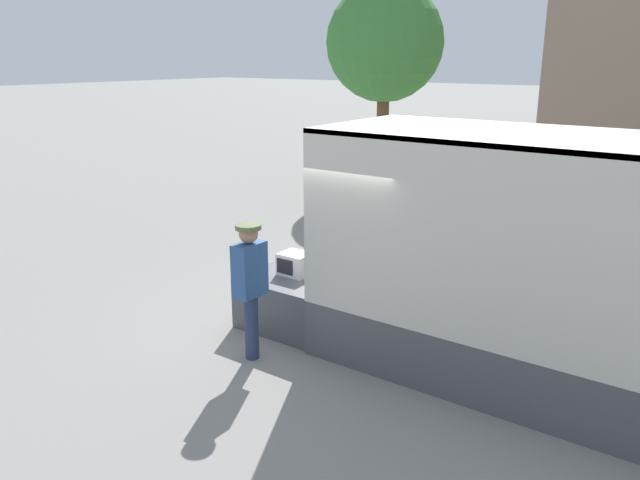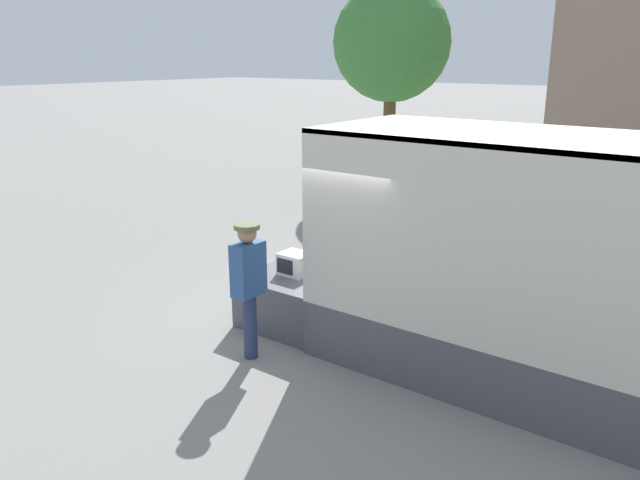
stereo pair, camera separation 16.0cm
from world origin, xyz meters
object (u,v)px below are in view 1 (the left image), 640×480
(street_tree, at_px, (385,43))
(worker_person, at_px, (250,277))
(microwave, at_px, (295,264))
(portable_generator, at_px, (333,249))

(street_tree, bearing_deg, worker_person, -68.03)
(microwave, distance_m, worker_person, 1.28)
(portable_generator, distance_m, worker_person, 1.99)
(worker_person, relative_size, street_tree, 0.31)
(portable_generator, bearing_deg, microwave, -102.40)
(street_tree, bearing_deg, portable_generator, -64.11)
(portable_generator, height_order, worker_person, worker_person)
(microwave, height_order, street_tree, street_tree)
(microwave, bearing_deg, portable_generator, 77.60)
(portable_generator, xyz_separation_m, worker_person, (0.08, -1.98, 0.14))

